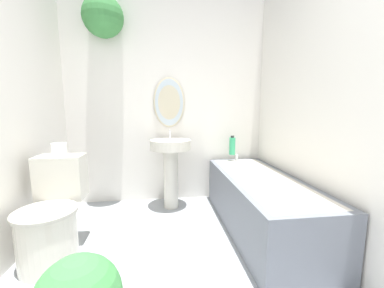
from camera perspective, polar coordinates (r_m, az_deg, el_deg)
The scene contains 7 objects.
wall_back at distance 2.86m, azimuth -8.54°, elevation 13.26°, with size 2.44×0.42×2.40m.
wall_right at distance 2.03m, azimuth 31.55°, elevation 9.65°, with size 0.06×2.65×2.40m.
toilet at distance 2.10m, azimuth -30.77°, elevation -15.11°, with size 0.42×0.62×0.75m.
pedestal_sink at distance 2.65m, azimuth -5.19°, elevation -4.00°, with size 0.45×0.45×0.88m.
bathtub at distance 2.34m, azimuth 16.17°, elevation -13.28°, with size 0.63×1.63×0.57m.
shampoo_bottle at distance 2.87m, azimuth 9.73°, elevation -0.43°, with size 0.07×0.07×0.23m.
toilet_paper_roll at distance 2.16m, azimuth -29.52°, elevation -1.16°, with size 0.11×0.11×0.10m.
Camera 1 is at (-0.08, -0.32, 1.11)m, focal length 22.00 mm.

